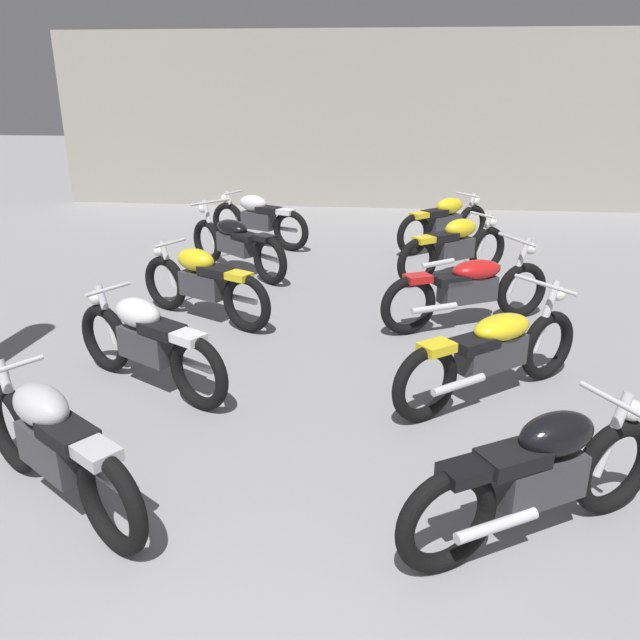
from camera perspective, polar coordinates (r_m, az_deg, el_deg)
name	(u,v)px	position (r m, az deg, el deg)	size (l,w,h in m)	color
back_wall	(362,121)	(14.30, 3.68, 17.05)	(13.09, 0.24, 3.60)	#9E998E
motorcycle_left_row_1	(54,445)	(4.61, -22.38, -10.12)	(1.66, 1.24, 0.88)	black
motorcycle_left_row_2	(147,341)	(6.03, -14.98, -1.84)	(1.74, 1.12, 0.88)	black
motorcycle_left_row_3	(203,282)	(7.62, -10.27, 3.27)	(1.78, 1.05, 0.88)	black
motorcycle_left_row_4	(236,242)	(9.46, -7.39, 6.79)	(1.72, 1.50, 0.97)	black
motorcycle_left_row_5	(258,219)	(11.00, -5.47, 8.86)	(1.82, 0.96, 0.88)	black
motorcycle_right_row_1	(540,475)	(4.20, 18.80, -12.76)	(1.75, 1.09, 0.88)	black
motorcycle_right_row_2	(493,351)	(5.85, 14.96, -2.64)	(1.77, 1.43, 0.97)	black
motorcycle_right_row_3	(469,288)	(7.52, 12.96, 2.78)	(1.99, 1.12, 0.97)	black
motorcycle_right_row_4	(455,247)	(9.29, 11.76, 6.31)	(1.63, 1.29, 0.88)	black
motorcycle_right_row_5	(445,222)	(10.89, 10.90, 8.46)	(1.58, 1.35, 0.88)	black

